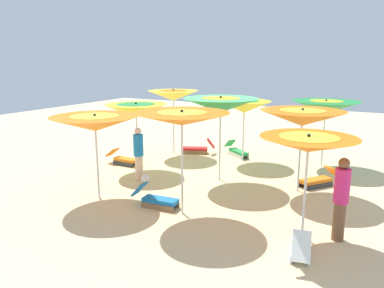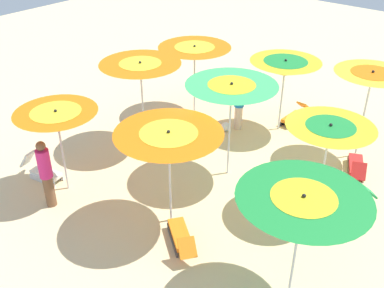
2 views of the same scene
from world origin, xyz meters
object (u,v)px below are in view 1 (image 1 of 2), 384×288
Objects in this scene: beach_umbrella_2 at (326,107)px; lounger_4 at (301,246)px; beach_umbrella_0 at (308,144)px; beach_umbrella_1 at (302,118)px; beach_umbrella_7 at (136,110)px; beach_umbrella_8 at (173,95)px; beachgoer_1 at (139,153)px; beachgoer_0 at (341,198)px; lounger_0 at (318,180)px; lounger_1 at (237,151)px; beach_umbrella_5 at (244,107)px; beach_umbrella_4 at (221,105)px; lounger_3 at (197,148)px; lounger_2 at (124,159)px; beach_umbrella_6 at (95,123)px; lounger_5 at (157,199)px; beach_umbrella_3 at (182,119)px; beach_ball at (145,179)px.

beach_umbrella_2 is 1.90× the size of lounger_4.
beach_umbrella_0 is 0.94× the size of beach_umbrella_1.
beach_umbrella_8 reaches higher than beach_umbrella_7.
beach_umbrella_1 is at bearing 52.48° from beachgoer_1.
beach_umbrella_2 is at bearing 177.93° from beach_umbrella_1.
lounger_0 is at bearing -131.76° from beachgoer_0.
beach_umbrella_5 is at bearing -12.71° from lounger_1.
beachgoer_0 is (2.41, 3.74, -1.38)m from beach_umbrella_4.
beach_umbrella_2 is at bearing 142.61° from beach_umbrella_4.
lounger_4 is at bearing 106.77° from lounger_3.
beach_umbrella_7 is at bearing -89.17° from lounger_1.
lounger_1 is at bearing 46.17° from lounger_2.
beach_umbrella_4 is 3.94m from lounger_3.
lounger_3 is 7.73m from beachgoer_0.
beach_umbrella_1 is 5.46m from beach_umbrella_6.
beach_umbrella_5 is 2.64m from lounger_3.
beachgoer_1 reaches higher than lounger_1.
beach_umbrella_1 is at bearing -165.18° from beach_umbrella_0.
lounger_4 is at bearing 42.88° from beach_umbrella_4.
lounger_0 is at bearing 106.33° from beach_umbrella_4.
lounger_5 is (2.66, 3.19, 0.00)m from lounger_2.
lounger_0 is 5.22m from lounger_3.
beach_umbrella_1 is at bearing 93.75° from beach_umbrella_7.
lounger_5 is (-0.75, -3.70, -0.02)m from lounger_4.
lounger_0 is at bearing 58.19° from beachgoer_1.
lounger_4 is at bearing 42.03° from lounger_0.
beach_umbrella_8 is 2.07× the size of lounger_4.
lounger_5 is at bearing -88.71° from beach_umbrella_0.
lounger_1 is (-0.72, 2.39, -2.07)m from beach_umbrella_8.
lounger_5 is at bearing -54.10° from beachgoer_0.
beach_umbrella_0 is 6.05m from beach_umbrella_5.
beach_umbrella_7 is 1.69× the size of lounger_3.
lounger_4 is (0.72, 2.95, -2.07)m from beach_umbrella_3.
lounger_3 is (0.64, -4.59, -1.84)m from beach_umbrella_2.
beachgoer_0 is (5.35, 4.33, 0.71)m from lounger_1.
beach_umbrella_3 is 5.95m from beach_umbrella_8.
beach_umbrella_8 is 1.90× the size of lounger_3.
lounger_2 is 0.73× the size of beachgoer_0.
beach_umbrella_5 is 1.30× the size of beachgoer_0.
beach_umbrella_6 is 8.18× the size of beach_ball.
beach_umbrella_5 is at bearing -109.52° from beachgoer_0.
beach_umbrella_7 is at bearing -135.51° from beach_ball.
beach_umbrella_7 reaches higher than lounger_1.
beach_umbrella_1 is at bearing 68.67° from beach_umbrella_8.
lounger_2 is 1.97m from beachgoer_1.
beach_umbrella_0 is 5.90m from beach_umbrella_2.
beach_umbrella_7 reaches higher than lounger_3.
beachgoer_1 is at bearing -73.68° from beach_umbrella_1.
beach_umbrella_3 is (5.97, -2.17, 0.25)m from beach_umbrella_2.
lounger_0 is at bearing 147.60° from beach_umbrella_1.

